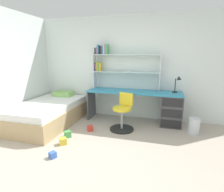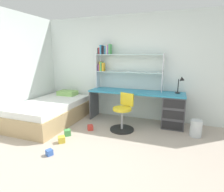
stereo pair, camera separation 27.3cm
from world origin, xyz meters
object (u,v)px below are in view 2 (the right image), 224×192
Objects in this scene: waste_bin at (196,128)px; toy_block_blue_1 at (49,153)px; bed_platform at (51,111)px; toy_block_green_2 at (67,133)px; desk_lamp at (181,82)px; swivel_chair at (123,116)px; toy_block_red_0 at (90,128)px; toy_block_yellow_3 at (62,139)px; desk at (161,107)px; bookshelf_hutch at (119,62)px.

waste_bin is 3.48× the size of toy_block_blue_1.
bed_platform is 1.00m from toy_block_green_2.
toy_block_green_2 is at bearing -148.03° from desk_lamp.
swivel_chair is 0.75m from toy_block_red_0.
toy_block_green_2 is at bearing -145.06° from swivel_chair.
toy_block_yellow_3 is (-2.03, -1.61, -0.95)m from desk_lamp.
waste_bin is at bearing -27.99° from desk.
desk is 18.34× the size of toy_block_green_2.
toy_block_blue_1 is (0.96, -1.29, -0.21)m from bed_platform.
toy_block_green_2 is 0.30m from toy_block_yellow_3.
bookshelf_hutch is at bearing 71.62° from toy_block_yellow_3.
bookshelf_hutch reaches higher than bed_platform.
desk is at bearing 51.50° from toy_block_blue_1.
desk_lamp is at bearing 46.33° from toy_block_blue_1.
toy_block_yellow_3 is (-0.07, 0.44, 0.01)m from toy_block_blue_1.
waste_bin is at bearing -16.98° from bookshelf_hutch.
bookshelf_hutch is 13.86× the size of toy_block_yellow_3.
bookshelf_hutch reaches higher than toy_block_yellow_3.
swivel_chair is at bearing 4.07° from bed_platform.
toy_block_blue_1 is at bearing -53.18° from bed_platform.
swivel_chair is (-1.14, -0.64, -0.70)m from desk_lamp.
bookshelf_hutch is 2.05m from bed_platform.
desk_lamp is at bearing 38.37° from toy_block_yellow_3.
swivel_chair reaches higher than toy_block_yellow_3.
waste_bin is at bearing 25.99° from toy_block_yellow_3.
desk is at bearing -169.11° from desk_lamp.
bed_platform is at bearing -174.59° from waste_bin.
bookshelf_hutch is 14.70× the size of toy_block_red_0.
swivel_chair reaches higher than toy_block_red_0.
toy_block_yellow_3 is (-1.65, -1.53, -0.38)m from desk.
waste_bin reaches higher than toy_block_blue_1.
bed_platform is 16.32× the size of toy_block_green_2.
swivel_chair is at bearing -150.72° from desk_lamp.
toy_block_green_2 is at bearing 101.20° from toy_block_blue_1.
desk is 1.34× the size of bookshelf_hutch.
bed_platform reaches higher than waste_bin.
bed_platform is 1.24m from toy_block_yellow_3.
bookshelf_hutch is at bearing 176.35° from desk_lamp.
waste_bin is 2.75× the size of toy_block_green_2.
swivel_chair is (-0.75, -0.56, -0.12)m from desk.
desk is 1.68m from toy_block_red_0.
bookshelf_hutch reaches higher than swivel_chair.
waste_bin is 2.63m from toy_block_yellow_3.
waste_bin is 2.17m from toy_block_red_0.
bed_platform is (-1.45, -0.86, -1.17)m from bookshelf_hutch.
desk is at bearing 35.79° from toy_block_green_2.
desk is 2.28m from toy_block_yellow_3.
toy_block_blue_1 is at bearing -98.29° from toy_block_red_0.
toy_block_green_2 is (-2.43, -0.86, -0.11)m from waste_bin.
swivel_chair is 0.40× the size of bed_platform.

